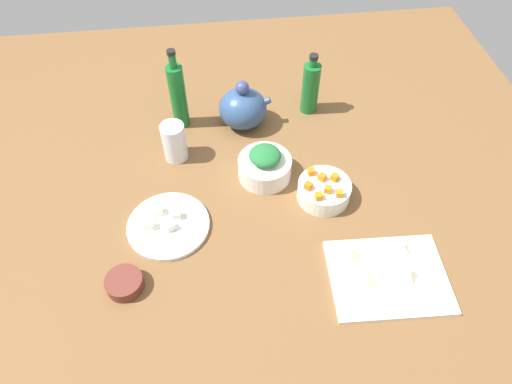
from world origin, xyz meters
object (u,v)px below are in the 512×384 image
teapot (243,108)px  bottle_1 (178,95)px  plate_tofu (168,226)px  drinking_glass_0 (174,142)px  bottle_0 (310,87)px  bowl_small_side (125,283)px  bowl_carrots (324,190)px  cutting_board (388,277)px  bowl_greens (265,168)px

teapot → bottle_1: 20.01cm
plate_tofu → teapot: 44.92cm
plate_tofu → drinking_glass_0: size_ratio=1.82×
plate_tofu → bottle_0: (45.80, 42.08, 8.29)cm
teapot → bowl_small_side: bearing=-122.2°
teapot → bottle_1: (-19.24, 2.68, 4.77)cm
drinking_glass_0 → bowl_carrots: bearing=-27.5°
cutting_board → bowl_small_side: bearing=175.0°
bottle_0 → bowl_greens: bearing=-123.9°
plate_tofu → bottle_1: 41.96cm
bottle_1 → teapot: bearing=-7.9°
cutting_board → bowl_greens: (-25.09, 36.76, 2.65)cm
bottle_1 → bowl_greens: bearing=-47.8°
bowl_small_side → bottle_1: bearing=75.4°
cutting_board → drinking_glass_0: size_ratio=2.37×
cutting_board → plate_tofu: (-52.65, 21.83, 0.10)cm
cutting_board → bottle_1: size_ratio=1.06×
bottle_0 → drinking_glass_0: 46.30cm
cutting_board → bowl_small_side: (-62.88, 5.50, 1.16)cm
plate_tofu → bowl_small_side: size_ratio=2.43×
bowl_small_side → drinking_glass_0: (12.77, 42.19, 4.28)cm
bowl_greens → bottle_0: 33.22cm
bowl_small_side → teapot: bearing=57.8°
cutting_board → bottle_0: (-6.85, 63.91, 8.39)cm
cutting_board → bowl_carrots: 28.82cm
bowl_greens → bottle_1: bearing=132.2°
bowl_carrots → bowl_small_side: bearing=-157.9°
teapot → plate_tofu: bearing=-122.3°
teapot → bottle_0: bottle_0 is taller
bowl_small_side → plate_tofu: bearing=57.9°
bottle_1 → bowl_small_side: bearing=-104.6°
bowl_carrots → drinking_glass_0: drinking_glass_0 is taller
bowl_carrots → bottle_1: 52.54cm
plate_tofu → bowl_carrots: bearing=6.8°
teapot → drinking_glass_0: (-21.24, -11.80, -0.56)cm
bowl_small_side → drinking_glass_0: drinking_glass_0 is taller
cutting_board → bottle_0: bearing=96.1°
bowl_carrots → bottle_1: size_ratio=0.54×
plate_tofu → bowl_greens: bearing=28.4°
bottle_1 → bottle_0: bearing=2.4°
cutting_board → bowl_greens: bowl_greens is taller
bowl_small_side → bottle_0: bearing=46.2°
plate_tofu → bowl_small_side: (-10.23, -16.33, 1.06)cm
bowl_greens → drinking_glass_0: size_ratio=1.27×
cutting_board → bottle_1: bottle_1 is taller
bottle_0 → drinking_glass_0: (-43.27, -16.23, -2.95)cm
bowl_small_side → bottle_0: (56.04, 58.42, 7.23)cm
drinking_glass_0 → cutting_board: bearing=-43.6°
bowl_small_side → teapot: teapot is taller
bottle_1 → bowl_carrots: bearing=-42.9°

